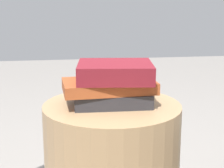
# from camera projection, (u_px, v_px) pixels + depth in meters

# --- Properties ---
(book_charcoal) EXTENTS (0.26, 0.19, 0.05)m
(book_charcoal) POSITION_uv_depth(u_px,v_px,m) (112.00, 97.00, 1.23)
(book_charcoal) COLOR #28282D
(book_charcoal) RESTS_ON side_table
(book_rust) EXTENTS (0.31, 0.18, 0.04)m
(book_rust) POSITION_uv_depth(u_px,v_px,m) (109.00, 86.00, 1.20)
(book_rust) COLOR #994723
(book_rust) RESTS_ON book_charcoal
(book_maroon) EXTENTS (0.26, 0.23, 0.06)m
(book_maroon) POSITION_uv_depth(u_px,v_px,m) (115.00, 72.00, 1.19)
(book_maroon) COLOR maroon
(book_maroon) RESTS_ON book_rust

